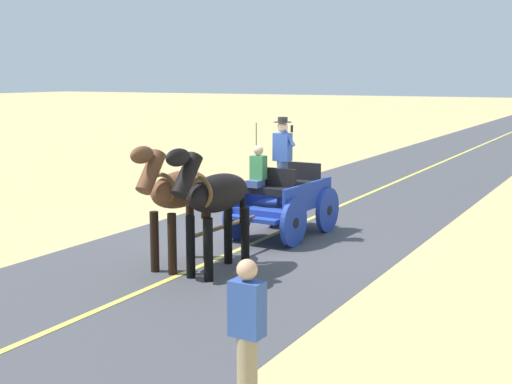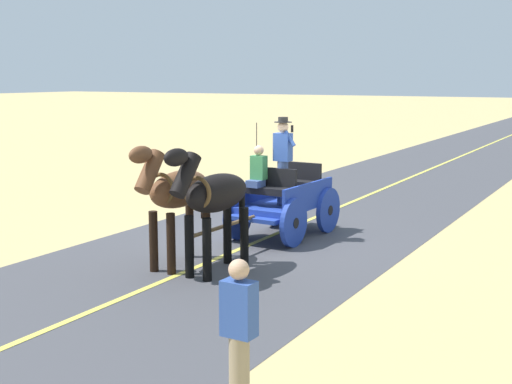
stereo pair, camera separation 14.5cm
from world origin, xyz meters
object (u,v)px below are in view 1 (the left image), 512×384
object	(u,v)px
horse_drawn_carriage	(282,198)
horse_near_side	(214,197)
horse_off_side	(177,193)
pedestrian_walking	(247,337)

from	to	relation	value
horse_drawn_carriage	horse_near_side	xyz separation A→B (m)	(-0.26, 3.04, 0.51)
horse_drawn_carriage	horse_near_side	distance (m)	3.10
horse_off_side	pedestrian_walking	world-z (taller)	horse_off_side
horse_near_side	pedestrian_walking	bearing A→B (deg)	125.22
pedestrian_walking	horse_drawn_carriage	bearing A→B (deg)	-65.87
horse_off_side	horse_drawn_carriage	bearing A→B (deg)	-99.80
horse_off_side	pedestrian_walking	xyz separation A→B (m)	(-3.80, 4.32, -0.46)
horse_near_side	horse_off_side	size ratio (longest dim) A/B	1.00
horse_drawn_carriage	pedestrian_walking	bearing A→B (deg)	114.13
horse_near_side	horse_drawn_carriage	bearing A→B (deg)	-85.15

